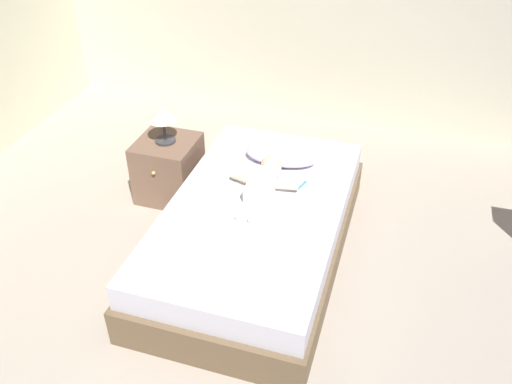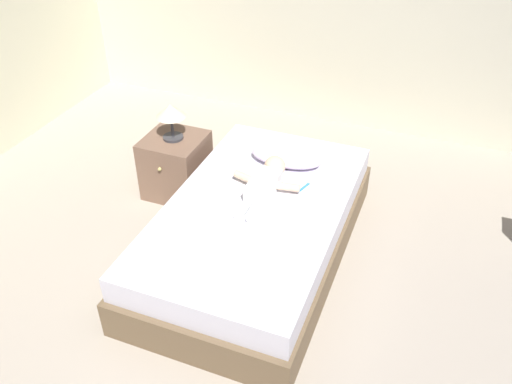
{
  "view_description": "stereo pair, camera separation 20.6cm",
  "coord_description": "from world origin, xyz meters",
  "px_view_note": "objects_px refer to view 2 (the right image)",
  "views": [
    {
      "loc": [
        0.63,
        -1.99,
        2.62
      ],
      "look_at": [
        -0.23,
        0.77,
        0.55
      ],
      "focal_mm": 37.51,
      "sensor_mm": 36.0,
      "label": 1
    },
    {
      "loc": [
        0.82,
        -1.92,
        2.62
      ],
      "look_at": [
        -0.23,
        0.77,
        0.55
      ],
      "focal_mm": 37.51,
      "sensor_mm": 36.0,
      "label": 2
    }
  ],
  "objects_px": {
    "bed": "(256,230)",
    "lamp": "(171,113)",
    "toothbrush": "(305,186)",
    "baby": "(265,182)",
    "pillow": "(286,156)",
    "nightstand": "(176,165)"
  },
  "relations": [
    {
      "from": "toothbrush",
      "to": "nightstand",
      "type": "distance_m",
      "value": 1.18
    },
    {
      "from": "pillow",
      "to": "toothbrush",
      "type": "relative_size",
      "value": 3.76
    },
    {
      "from": "pillow",
      "to": "lamp",
      "type": "height_order",
      "value": "lamp"
    },
    {
      "from": "pillow",
      "to": "toothbrush",
      "type": "xyz_separation_m",
      "value": [
        0.23,
        -0.26,
        -0.05
      ]
    },
    {
      "from": "pillow",
      "to": "lamp",
      "type": "distance_m",
      "value": 0.95
    },
    {
      "from": "bed",
      "to": "lamp",
      "type": "relative_size",
      "value": 6.98
    },
    {
      "from": "toothbrush",
      "to": "bed",
      "type": "bearing_deg",
      "value": -129.01
    },
    {
      "from": "bed",
      "to": "toothbrush",
      "type": "xyz_separation_m",
      "value": [
        0.25,
        0.31,
        0.24
      ]
    },
    {
      "from": "bed",
      "to": "nightstand",
      "type": "relative_size",
      "value": 4.07
    },
    {
      "from": "baby",
      "to": "toothbrush",
      "type": "bearing_deg",
      "value": 26.21
    },
    {
      "from": "toothbrush",
      "to": "lamp",
      "type": "distance_m",
      "value": 1.19
    },
    {
      "from": "bed",
      "to": "lamp",
      "type": "height_order",
      "value": "lamp"
    },
    {
      "from": "bed",
      "to": "lamp",
      "type": "xyz_separation_m",
      "value": [
        -0.9,
        0.49,
        0.51
      ]
    },
    {
      "from": "toothbrush",
      "to": "baby",
      "type": "bearing_deg",
      "value": -153.79
    },
    {
      "from": "nightstand",
      "to": "toothbrush",
      "type": "bearing_deg",
      "value": -9.24
    },
    {
      "from": "bed",
      "to": "lamp",
      "type": "bearing_deg",
      "value": 151.15
    },
    {
      "from": "pillow",
      "to": "baby",
      "type": "relative_size",
      "value": 0.82
    },
    {
      "from": "bed",
      "to": "baby",
      "type": "height_order",
      "value": "baby"
    },
    {
      "from": "baby",
      "to": "nightstand",
      "type": "height_order",
      "value": "baby"
    },
    {
      "from": "toothbrush",
      "to": "pillow",
      "type": "bearing_deg",
      "value": 130.9
    },
    {
      "from": "bed",
      "to": "toothbrush",
      "type": "relative_size",
      "value": 14.33
    },
    {
      "from": "pillow",
      "to": "bed",
      "type": "bearing_deg",
      "value": -92.05
    }
  ]
}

